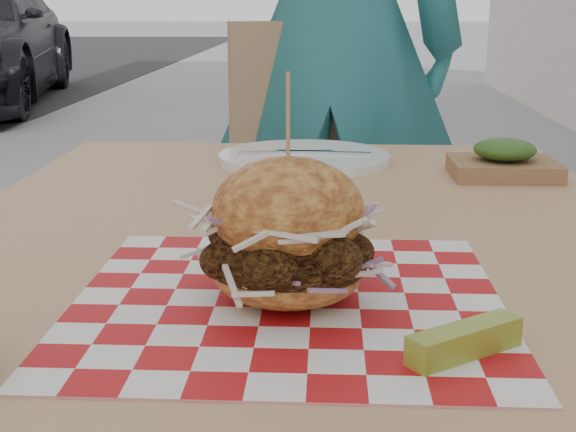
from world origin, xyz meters
name	(u,v)px	position (x,y,z in m)	size (l,w,h in m)	color
diner	(333,42)	(0.06, 0.85, 0.90)	(0.66, 0.43, 1.80)	#2A777A
patio_table	(292,311)	(0.01, -0.35, 0.67)	(0.80, 1.20, 0.75)	tan
patio_chair	(300,190)	(-0.02, 0.74, 0.55)	(0.53, 0.53, 0.95)	tan
paper_liner	(288,300)	(0.02, -0.53, 0.75)	(0.36, 0.36, 0.00)	#B41215
sandwich	(288,239)	(0.02, -0.53, 0.80)	(0.17, 0.17, 0.19)	#CA8A39
pickle_spear	(465,341)	(0.15, -0.63, 0.76)	(0.10, 0.02, 0.02)	#959E2D
place_setting	(305,158)	(0.01, 0.08, 0.76)	(0.27, 0.27, 0.02)	white
kraft_tray	(504,161)	(0.30, -0.01, 0.77)	(0.15, 0.12, 0.06)	olive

